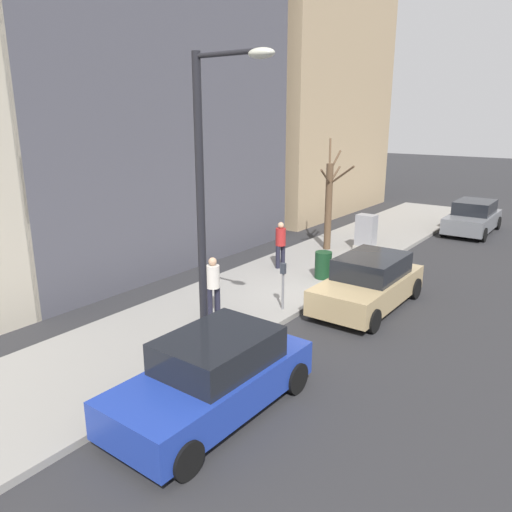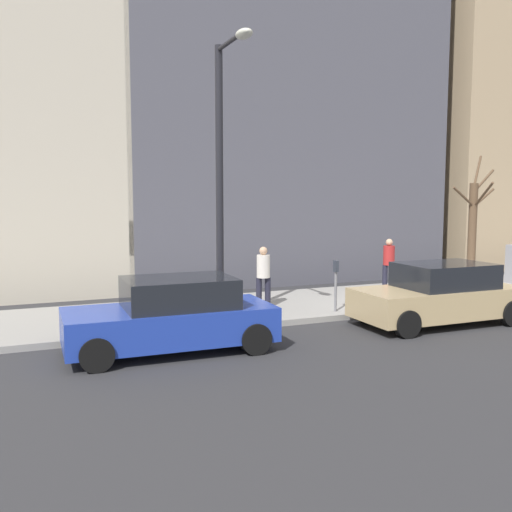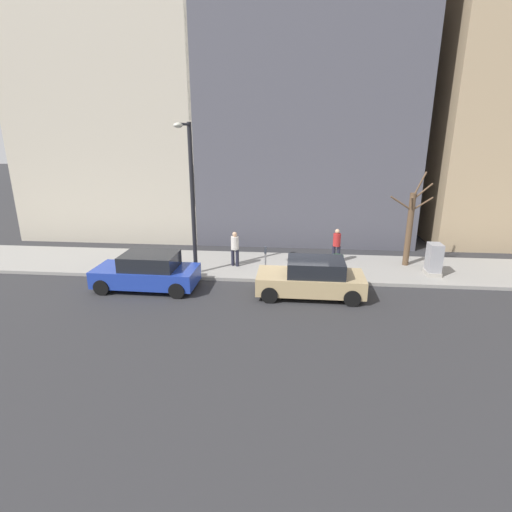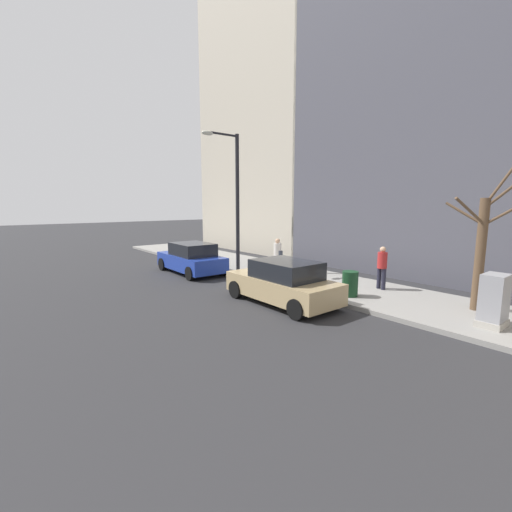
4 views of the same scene
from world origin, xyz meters
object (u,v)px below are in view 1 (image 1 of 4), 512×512
(parked_car_grey, at_px, (473,218))
(parked_car_tan, at_px, (369,283))
(streetlamp, at_px, (209,185))
(office_tower_left, at_px, (271,1))
(utility_box, at_px, (366,233))
(pedestrian_midblock, at_px, (213,284))
(office_block_center, at_px, (72,52))
(pedestrian_near_meter, at_px, (281,242))
(parking_meter, at_px, (283,281))
(bare_tree, at_px, (329,202))
(trash_bin, at_px, (323,265))
(parked_car_blue, at_px, (214,376))

(parked_car_grey, distance_m, parked_car_tan, 11.89)
(parked_car_tan, distance_m, streetlamp, 6.27)
(parked_car_tan, bearing_deg, office_tower_left, -45.40)
(utility_box, bearing_deg, pedestrian_midblock, 87.55)
(utility_box, distance_m, office_block_center, 13.72)
(parked_car_grey, height_order, utility_box, utility_box)
(pedestrian_midblock, bearing_deg, utility_box, -162.22)
(office_tower_left, bearing_deg, pedestrian_midblock, 119.94)
(office_block_center, bearing_deg, pedestrian_near_meter, -170.00)
(parking_meter, height_order, pedestrian_midblock, pedestrian_midblock)
(parked_car_tan, distance_m, pedestrian_midblock, 4.57)
(pedestrian_near_meter, bearing_deg, utility_box, 175.49)
(streetlamp, distance_m, office_tower_left, 21.85)
(parked_car_grey, height_order, pedestrian_midblock, pedestrian_midblock)
(parking_meter, bearing_deg, pedestrian_midblock, 51.15)
(pedestrian_near_meter, bearing_deg, parked_car_grey, 173.52)
(pedestrian_near_meter, relative_size, pedestrian_midblock, 1.00)
(bare_tree, bearing_deg, parked_car_grey, -118.15)
(office_tower_left, bearing_deg, parking_meter, 125.87)
(parking_meter, relative_size, office_block_center, 0.09)
(parking_meter, xyz_separation_m, pedestrian_midblock, (1.23, 1.53, 0.11))
(bare_tree, bearing_deg, pedestrian_midblock, 96.32)
(parked_car_grey, bearing_deg, office_tower_left, -3.03)
(parked_car_grey, distance_m, bare_tree, 8.32)
(trash_bin, xyz_separation_m, office_block_center, (10.75, 1.44, 7.21))
(pedestrian_near_meter, relative_size, office_tower_left, 0.07)
(parked_car_tan, height_order, office_tower_left, office_tower_left)
(parked_car_grey, bearing_deg, trash_bin, 77.96)
(office_block_center, bearing_deg, office_tower_left, -93.63)
(pedestrian_midblock, distance_m, office_tower_left, 21.17)
(bare_tree, relative_size, office_block_center, 0.28)
(parked_car_tan, distance_m, trash_bin, 2.47)
(parked_car_tan, relative_size, bare_tree, 0.96)
(office_block_center, bearing_deg, parked_car_tan, -178.96)
(parked_car_grey, xyz_separation_m, parked_car_tan, (0.03, 11.89, 0.00))
(parked_car_tan, height_order, pedestrian_near_meter, pedestrian_near_meter)
(utility_box, distance_m, pedestrian_midblock, 8.97)
(streetlamp, bearing_deg, utility_box, -84.51)
(parked_car_tan, distance_m, parked_car_blue, 6.74)
(trash_bin, distance_m, office_tower_left, 18.62)
(parked_car_grey, height_order, pedestrian_near_meter, pedestrian_near_meter)
(parked_car_blue, distance_m, parking_meter, 5.05)
(parked_car_tan, bearing_deg, trash_bin, -28.75)
(pedestrian_near_meter, bearing_deg, trash_bin, 99.76)
(trash_bin, relative_size, pedestrian_midblock, 0.54)
(streetlamp, bearing_deg, parked_car_blue, 131.16)
(parked_car_tan, bearing_deg, parked_car_blue, 89.35)
(parking_meter, bearing_deg, bare_tree, -72.09)
(parking_meter, relative_size, trash_bin, 1.50)
(pedestrian_near_meter, height_order, office_block_center, office_block_center)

